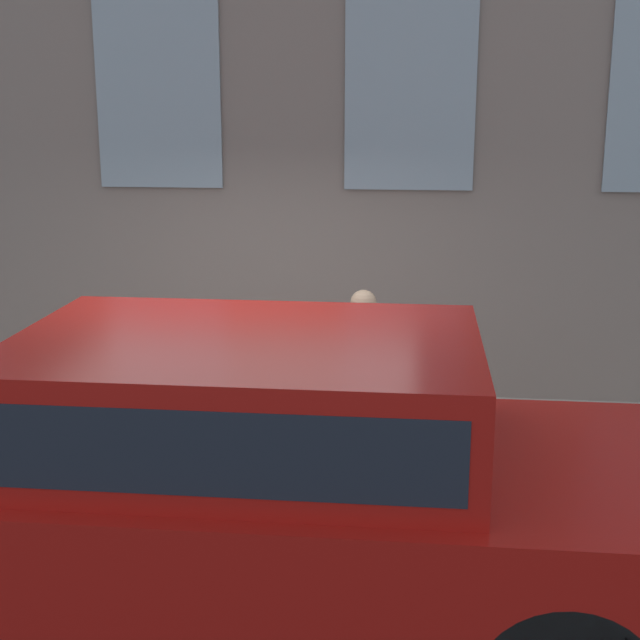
# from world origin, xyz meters

# --- Properties ---
(ground_plane) EXTENTS (80.00, 80.00, 0.00)m
(ground_plane) POSITION_xyz_m (0.00, 0.00, 0.00)
(ground_plane) COLOR #38383A
(sidewalk) EXTENTS (2.39, 60.00, 0.18)m
(sidewalk) POSITION_xyz_m (1.20, 0.00, 0.09)
(sidewalk) COLOR #A8A093
(sidewalk) RESTS_ON ground_plane
(fire_hydrant) EXTENTS (0.27, 0.40, 0.77)m
(fire_hydrant) POSITION_xyz_m (0.59, -0.19, 0.57)
(fire_hydrant) COLOR red
(fire_hydrant) RESTS_ON sidewalk
(person) EXTENTS (0.31, 0.21, 1.30)m
(person) POSITION_xyz_m (1.01, -0.83, 0.96)
(person) COLOR #726651
(person) RESTS_ON sidewalk
(parked_car_red_near) EXTENTS (1.93, 5.02, 1.72)m
(parked_car_red_near) POSITION_xyz_m (-1.38, -0.37, 0.97)
(parked_car_red_near) COLOR black
(parked_car_red_near) RESTS_ON ground_plane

